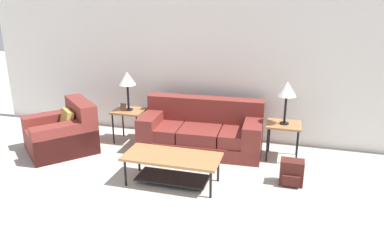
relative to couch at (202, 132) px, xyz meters
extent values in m
cube|color=white|center=(0.25, 0.66, 1.00)|extent=(8.99, 0.06, 2.60)
cube|color=maroon|center=(0.00, -0.05, -0.19)|extent=(1.98, 0.94, 0.22)
cube|color=maroon|center=(-0.65, -0.09, 0.02)|extent=(0.66, 0.80, 0.20)
cube|color=maroon|center=(0.00, -0.07, 0.02)|extent=(0.66, 0.80, 0.20)
cube|color=maroon|center=(0.65, -0.04, 0.02)|extent=(0.66, 0.80, 0.20)
cube|color=maroon|center=(-0.01, 0.25, 0.32)|extent=(1.95, 0.34, 0.40)
cube|color=maroon|center=(-0.83, -0.08, -0.01)|extent=(0.32, 0.87, 0.58)
cube|color=maroon|center=(0.83, -0.01, -0.01)|extent=(0.32, 0.87, 0.58)
cube|color=maroon|center=(-2.20, -0.68, -0.10)|extent=(1.36, 1.36, 0.40)
cube|color=maroon|center=(-1.95, -0.41, 0.30)|extent=(0.87, 0.81, 0.40)
cube|color=maroon|center=(-2.45, -0.46, -0.02)|extent=(0.86, 0.92, 0.56)
cube|color=maroon|center=(-1.95, -0.91, -0.02)|extent=(0.86, 0.92, 0.56)
cube|color=tan|center=(-2.12, -0.59, 0.20)|extent=(0.38, 0.37, 0.36)
cube|color=#A87042|center=(-0.09, -1.24, 0.09)|extent=(1.29, 0.58, 0.04)
cylinder|color=black|center=(-0.68, -1.47, -0.11)|extent=(0.03, 0.03, 0.38)
cylinder|color=black|center=(0.49, -1.47, -0.11)|extent=(0.03, 0.03, 0.38)
cylinder|color=black|center=(-0.68, -1.01, -0.11)|extent=(0.03, 0.03, 0.38)
cylinder|color=black|center=(0.49, -1.01, -0.11)|extent=(0.03, 0.03, 0.38)
cube|color=black|center=(-0.09, -1.24, -0.22)|extent=(0.97, 0.40, 0.02)
cube|color=#A87042|center=(-1.29, 0.00, 0.26)|extent=(0.52, 0.46, 0.03)
cylinder|color=black|center=(-1.51, -0.18, -0.03)|extent=(0.03, 0.03, 0.54)
cylinder|color=black|center=(-1.07, -0.18, -0.03)|extent=(0.03, 0.03, 0.54)
cylinder|color=black|center=(-1.51, 0.19, -0.03)|extent=(0.03, 0.03, 0.54)
cylinder|color=black|center=(-1.07, 0.19, -0.03)|extent=(0.03, 0.03, 0.54)
cube|color=#A87042|center=(1.29, 0.00, 0.26)|extent=(0.52, 0.46, 0.03)
cylinder|color=black|center=(1.07, -0.18, -0.03)|extent=(0.03, 0.03, 0.54)
cylinder|color=black|center=(1.51, -0.18, -0.03)|extent=(0.03, 0.03, 0.54)
cylinder|color=black|center=(1.07, 0.19, -0.03)|extent=(0.03, 0.03, 0.54)
cylinder|color=black|center=(1.51, 0.19, -0.03)|extent=(0.03, 0.03, 0.54)
cylinder|color=black|center=(-1.29, 0.00, 0.28)|extent=(0.14, 0.14, 0.02)
cylinder|color=black|center=(-1.29, 0.00, 0.50)|extent=(0.04, 0.04, 0.42)
cone|color=white|center=(-1.29, 0.00, 0.82)|extent=(0.29, 0.29, 0.22)
cylinder|color=black|center=(1.29, 0.00, 0.28)|extent=(0.14, 0.14, 0.02)
cylinder|color=black|center=(1.29, 0.00, 0.50)|extent=(0.04, 0.04, 0.42)
cone|color=white|center=(1.29, 0.00, 0.82)|extent=(0.29, 0.29, 0.22)
cube|color=#4C1E19|center=(1.46, -0.82, -0.12)|extent=(0.31, 0.20, 0.35)
cube|color=#4C1E19|center=(1.46, -0.94, -0.19)|extent=(0.23, 0.05, 0.14)
cylinder|color=#4C1E19|center=(1.37, -0.70, -0.11)|extent=(0.02, 0.02, 0.26)
cylinder|color=#4C1E19|center=(1.55, -0.70, -0.11)|extent=(0.02, 0.02, 0.26)
cube|color=#4C3828|center=(-1.35, -0.06, 0.34)|extent=(0.10, 0.04, 0.13)
camera|label=1|loc=(1.40, -5.55, 2.18)|focal=35.00mm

